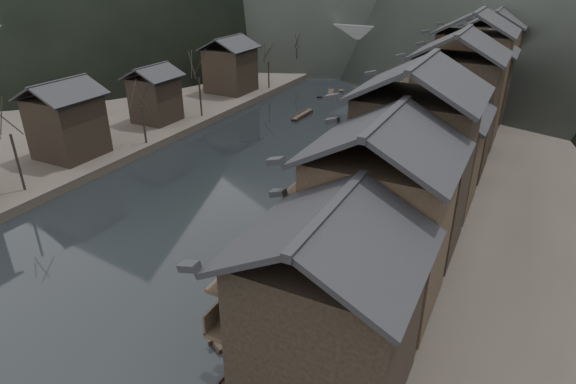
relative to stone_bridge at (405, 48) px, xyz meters
The scene contains 12 objects.
water 72.18m from the stone_bridge, 90.00° to the right, with size 300.00×300.00×0.00m, color black.
left_bank 47.64m from the stone_bridge, 137.56° to the right, with size 40.00×200.00×1.20m, color #2D2823.
stilt_houses 55.15m from the stone_bridge, 71.69° to the right, with size 9.00×67.60×16.25m.
left_houses 55.79m from the stone_bridge, 111.56° to the right, with size 8.10×53.20×8.73m.
bare_trees 54.11m from the stone_bridge, 108.32° to the right, with size 3.94×73.82×7.87m.
moored_sampans 52.13m from the stone_bridge, 76.58° to the right, with size 3.22×63.77×0.47m.
midriver_boats 24.07m from the stone_bridge, 100.24° to the right, with size 9.33×25.92×0.45m.
stone_bridge is the anchor object (origin of this frame).
hero_sampan 77.35m from the stone_bridge, 81.90° to the right, with size 3.05×4.94×0.44m.
cargo_heap 77.09m from the stone_bridge, 81.95° to the right, with size 1.12×1.47×0.67m, color black.
boatman 78.98m from the stone_bridge, 81.49° to the right, with size 0.59×0.38×1.61m, color slate.
bamboo_pole 78.93m from the stone_bridge, 81.34° to the right, with size 0.06×0.06×4.62m, color #8C7A51.
Camera 1 is at (23.29, -23.46, 20.51)m, focal length 30.00 mm.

